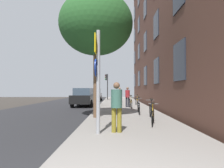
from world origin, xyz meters
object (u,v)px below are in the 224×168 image
object	(u,v)px
sign_post	(98,74)
bicycle_0	(153,116)
pedestrian_0	(117,104)
pedestrian_2	(120,94)
car_1	(95,94)
bicycle_4	(137,101)
bicycle_3	(131,103)
pedestrian_1	(128,96)
tree_near	(96,24)
car_0	(84,97)
traffic_light	(107,82)
bicycle_1	(151,111)
bicycle_2	(139,107)

from	to	relation	value
sign_post	bicycle_0	distance (m)	3.08
pedestrian_0	pedestrian_2	bearing A→B (deg)	88.03
sign_post	car_1	distance (m)	19.62
bicycle_4	car_1	xyz separation A→B (m)	(-4.58, 8.74, 0.35)
bicycle_0	bicycle_4	distance (m)	9.10
bicycle_3	car_1	xyz separation A→B (m)	(-3.83, 11.19, 0.34)
pedestrian_1	pedestrian_2	bearing A→B (deg)	94.56
bicycle_3	pedestrian_0	xyz separation A→B (m)	(-1.14, -8.07, 0.56)
pedestrian_1	bicycle_3	bearing A→B (deg)	-79.54
tree_near	bicycle_4	world-z (taller)	tree_near
car_0	bicycle_0	bearing A→B (deg)	-65.80
traffic_light	pedestrian_2	xyz separation A→B (m)	(1.61, -5.12, -1.48)
bicycle_0	pedestrian_2	distance (m)	13.43
bicycle_0	bicycle_4	xyz separation A→B (m)	(0.42, 9.09, 0.02)
bicycle_4	pedestrian_2	bearing A→B (deg)	107.90
pedestrian_0	car_1	size ratio (longest dim) A/B	0.40
bicycle_4	car_0	xyz separation A→B (m)	(-4.71, 0.45, 0.35)
pedestrian_2	car_1	xyz separation A→B (m)	(-3.20, 4.44, -0.20)
pedestrian_1	pedestrian_2	xyz separation A→B (m)	(-0.46, 5.83, 0.02)
bicycle_1	car_1	bearing A→B (deg)	105.11
bicycle_1	car_1	distance (m)	16.85
pedestrian_1	traffic_light	bearing A→B (deg)	100.75
bicycle_0	pedestrian_1	bearing A→B (deg)	93.80
bicycle_0	car_1	bearing A→B (deg)	103.15
bicycle_4	pedestrian_2	world-z (taller)	pedestrian_2
bicycle_2	bicycle_4	size ratio (longest dim) A/B	1.05
bicycle_1	bicycle_4	xyz separation A→B (m)	(0.19, 7.53, -0.01)
bicycle_4	car_0	world-z (taller)	car_0
sign_post	pedestrian_0	size ratio (longest dim) A/B	2.01
sign_post	tree_near	bearing A→B (deg)	96.22
bicycle_4	pedestrian_0	xyz separation A→B (m)	(-1.90, -10.52, 0.57)
tree_near	bicycle_3	world-z (taller)	tree_near
bicycle_2	bicycle_4	bearing A→B (deg)	84.33
bicycle_4	car_1	distance (m)	9.87
bicycle_0	car_0	bearing A→B (deg)	114.20
sign_post	bicycle_3	world-z (taller)	sign_post
tree_near	bicycle_4	bearing A→B (deg)	67.98
pedestrian_1	bicycle_2	bearing A→B (deg)	-84.96
bicycle_3	pedestrian_1	distance (m)	1.07
bicycle_1	pedestrian_0	bearing A→B (deg)	-119.62
bicycle_1	pedestrian_0	size ratio (longest dim) A/B	1.07
pedestrian_0	car_1	bearing A→B (deg)	97.95
bicycle_0	bicycle_3	world-z (taller)	bicycle_3
pedestrian_0	car_0	size ratio (longest dim) A/B	0.40
bicycle_2	pedestrian_1	size ratio (longest dim) A/B	1.09
traffic_light	bicycle_4	bearing A→B (deg)	-72.32
pedestrian_0	car_1	distance (m)	19.45
bicycle_1	tree_near	bearing A→B (deg)	172.28
traffic_light	car_0	xyz separation A→B (m)	(-1.71, -8.97, -1.68)
car_1	bicycle_4	bearing A→B (deg)	-62.31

